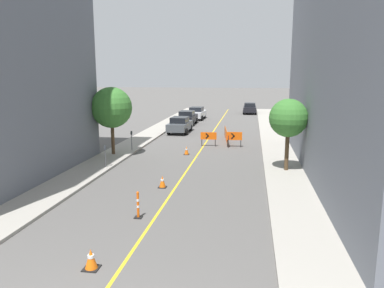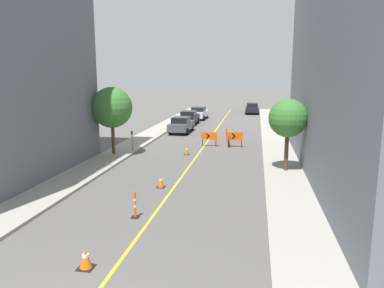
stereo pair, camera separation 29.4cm
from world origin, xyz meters
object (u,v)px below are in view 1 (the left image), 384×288
arrow_barricade_primary (209,136)px  street_tree_left_near (112,108)px  parked_car_opposite_side (250,108)px  street_tree_right_near (288,118)px  parked_car_curb_mid (187,118)px  parking_meter_far_curb (132,137)px  arrow_barricade_secondary (234,137)px  traffic_cone_nearest (91,259)px  traffic_cone_second (162,182)px  delineator_post_front (138,207)px  parking_meter_near_curb (105,152)px  parked_car_curb_far (197,113)px  parked_car_curb_near (180,125)px  traffic_cone_third (187,150)px

arrow_barricade_primary → street_tree_left_near: street_tree_left_near is taller
parked_car_opposite_side → street_tree_right_near: bearing=-86.2°
parked_car_curb_mid → parking_meter_far_curb: 15.82m
arrow_barricade_primary → arrow_barricade_secondary: 2.05m
traffic_cone_nearest → traffic_cone_second: (0.20, 8.29, -0.00)m
traffic_cone_nearest → parking_meter_far_curb: (-4.11, 16.52, 0.85)m
delineator_post_front → parking_meter_far_curb: bearing=109.1°
arrow_barricade_secondary → parking_meter_near_curb: bearing=-136.1°
traffic_cone_second → parked_car_opposite_side: (4.16, 37.22, 0.49)m
traffic_cone_nearest → parked_car_curb_far: 37.53m
street_tree_right_near → traffic_cone_second: bearing=-147.6°
arrow_barricade_secondary → parked_car_curb_far: (-5.61, 17.75, -0.05)m
arrow_barricade_primary → street_tree_left_near: bearing=-148.2°
parked_car_curb_near → parked_car_curb_far: 11.26m
parked_car_curb_near → parked_car_curb_mid: 6.08m
parked_car_curb_far → parking_meter_far_curb: (-1.82, -20.94, 0.37)m
traffic_cone_third → parking_meter_far_curb: bearing=177.4°
traffic_cone_second → parked_car_curb_far: 29.27m
arrow_barricade_primary → parking_meter_far_curb: (-5.38, -3.18, 0.36)m
traffic_cone_second → street_tree_left_near: 9.14m
arrow_barricade_secondary → street_tree_right_near: (3.43, -7.27, 2.37)m
parked_car_curb_near → parking_meter_near_curb: bearing=-94.8°
parked_car_opposite_side → street_tree_left_near: bearing=-107.4°
parked_car_curb_far → parking_meter_near_curb: (-1.82, -26.06, 0.29)m
arrow_barricade_primary → parked_car_curb_far: size_ratio=0.29×
arrow_barricade_primary → traffic_cone_third: bearing=-114.0°
traffic_cone_nearest → parked_car_opposite_side: size_ratio=0.15×
parking_meter_near_curb → parked_car_opposite_side: bearing=76.1°
delineator_post_front → parking_meter_near_curb: parking_meter_near_curb is taller
parking_meter_near_curb → street_tree_left_near: size_ratio=0.29×
arrow_barricade_secondary → traffic_cone_third: bearing=-138.2°
traffic_cone_second → delineator_post_front: delineator_post_front is taller
traffic_cone_third → parked_car_curb_far: bearing=96.4°
traffic_cone_nearest → arrow_barricade_primary: (1.27, 19.70, 0.50)m
parking_meter_far_curb → street_tree_right_near: size_ratio=0.35×
parked_car_curb_near → street_tree_right_near: bearing=-54.5°
traffic_cone_second → arrow_barricade_primary: arrow_barricade_primary is taller
arrow_barricade_primary → parking_meter_far_curb: 6.26m
arrow_barricade_secondary → parking_meter_near_curb: (-7.43, -8.31, 0.24)m
arrow_barricade_secondary → parking_meter_near_curb: size_ratio=0.92×
traffic_cone_third → parked_car_curb_near: 10.16m
delineator_post_front → parked_car_opposite_side: parked_car_opposite_side is taller
arrow_barricade_secondary → traffic_cone_second: bearing=-109.6°
delineator_post_front → parking_meter_far_curb: size_ratio=0.76×
parked_car_opposite_side → parking_meter_near_curb: bearing=-104.2°
parked_car_curb_near → parking_meter_near_curb: parked_car_curb_near is taller
parked_car_curb_near → parked_car_opposite_side: bearing=73.1°
arrow_barricade_primary → street_tree_right_near: bearing=-57.2°
delineator_post_front → arrow_barricade_secondary: size_ratio=0.89×
arrow_barricade_primary → parked_car_curb_near: bearing=114.6°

